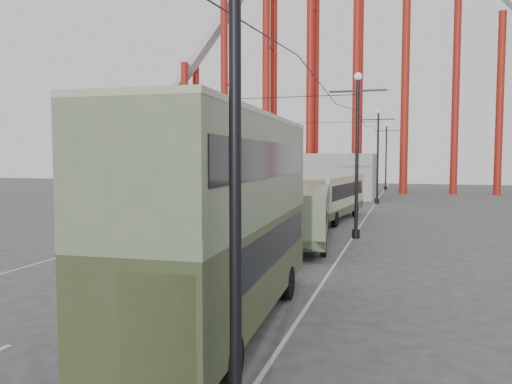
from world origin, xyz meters
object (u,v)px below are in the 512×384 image
(pedestrian, at_px, (282,239))
(double_decker_bus, at_px, (224,209))
(single_decker_green, at_px, (305,212))
(single_decker_cream, at_px, (331,195))

(pedestrian, bearing_deg, double_decker_bus, 98.45)
(single_decker_green, bearing_deg, pedestrian, -99.74)
(pedestrian, bearing_deg, single_decker_green, -87.33)
(pedestrian, bearing_deg, single_decker_cream, -85.62)
(double_decker_bus, distance_m, pedestrian, 9.51)
(single_decker_green, height_order, pedestrian, single_decker_green)
(single_decker_cream, distance_m, pedestrian, 14.52)
(double_decker_bus, height_order, pedestrian, double_decker_bus)
(double_decker_bus, distance_m, single_decker_cream, 23.74)
(single_decker_cream, height_order, pedestrian, single_decker_cream)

